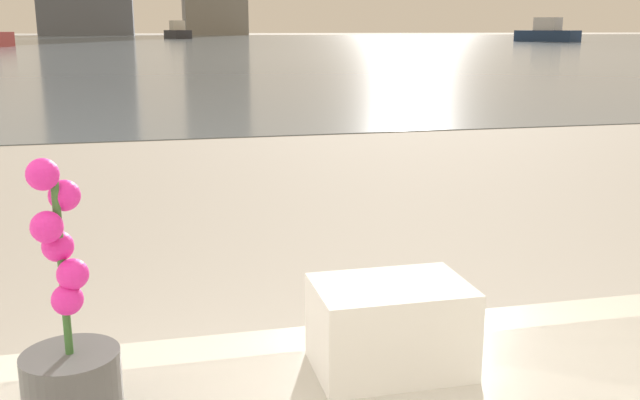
{
  "coord_description": "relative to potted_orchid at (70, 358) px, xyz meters",
  "views": [
    {
      "loc": [
        -0.43,
        -0.31,
        1.11
      ],
      "look_at": [
        0.13,
        2.08,
        0.51
      ],
      "focal_mm": 40.0,
      "sensor_mm": 36.0,
      "label": 1
    }
  ],
  "objects": [
    {
      "name": "harbor_boat_3",
      "position": [
        32.19,
        53.08,
        0.08
      ],
      "size": [
        4.0,
        5.39,
        1.94
      ],
      "color": "navy",
      "rests_on": "harbor_water"
    },
    {
      "name": "harbor_boat_2",
      "position": [
        3.32,
        77.7,
        0.05
      ],
      "size": [
        2.75,
        5.23,
        1.86
      ],
      "color": "#2D2D33",
      "rests_on": "harbor_water"
    },
    {
      "name": "potted_orchid",
      "position": [
        0.0,
        0.0,
        0.0
      ],
      "size": [
        0.15,
        0.15,
        0.42
      ],
      "color": "#4C4C4C",
      "rests_on": "bathtub"
    },
    {
      "name": "towel_stack",
      "position": [
        0.53,
        0.05,
        -0.03
      ],
      "size": [
        0.27,
        0.18,
        0.16
      ],
      "color": "white",
      "rests_on": "bathtub"
    },
    {
      "name": "harbor_water",
      "position": [
        0.58,
        61.25,
        -0.61
      ],
      "size": [
        180.0,
        110.0,
        0.01
      ],
      "color": "slate",
      "rests_on": "ground_plane"
    }
  ]
}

